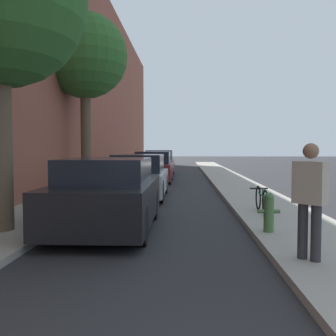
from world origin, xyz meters
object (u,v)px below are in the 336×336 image
(parked_car_silver, at_px, (139,177))
(fire_hydrant, at_px, (269,212))
(parked_car_black, at_px, (108,196))
(street_tree_far, at_px, (85,57))
(bicycle, at_px, (262,200))
(parked_car_grey, at_px, (160,163))
(parked_car_maroon, at_px, (154,168))
(pedestrian, at_px, (310,195))

(parked_car_silver, relative_size, fire_hydrant, 5.67)
(parked_car_black, xyz_separation_m, parked_car_silver, (0.04, 5.04, -0.01))
(parked_car_black, relative_size, street_tree_far, 0.60)
(parked_car_silver, xyz_separation_m, bicycle, (3.36, -3.50, -0.26))
(parked_car_silver, distance_m, parked_car_grey, 10.89)
(parked_car_maroon, height_order, parked_car_grey, parked_car_grey)
(parked_car_black, relative_size, parked_car_maroon, 0.91)
(parked_car_silver, relative_size, pedestrian, 2.57)
(parked_car_silver, bearing_deg, parked_car_grey, 90.12)
(parked_car_grey, height_order, fire_hydrant, parked_car_grey)
(parked_car_grey, distance_m, pedestrian, 18.55)
(parked_car_silver, bearing_deg, parked_car_maroon, 89.94)
(fire_hydrant, bearing_deg, parked_car_black, 169.74)
(parked_car_black, distance_m, bicycle, 3.74)
(parked_car_grey, relative_size, bicycle, 2.67)
(parked_car_silver, distance_m, parked_car_maroon, 6.03)
(parked_car_silver, bearing_deg, pedestrian, -66.28)
(pedestrian, bearing_deg, fire_hydrant, 139.16)
(parked_car_silver, height_order, street_tree_far, street_tree_far)
(pedestrian, bearing_deg, parked_car_silver, 157.51)
(parked_car_silver, relative_size, street_tree_far, 0.62)
(parked_car_black, xyz_separation_m, street_tree_far, (-2.21, 6.82, 4.41))
(parked_car_maroon, relative_size, street_tree_far, 0.65)
(parked_car_black, relative_size, parked_car_silver, 0.95)
(parked_car_maroon, height_order, pedestrian, pedestrian)
(bicycle, bearing_deg, fire_hydrant, -97.23)
(parked_car_maroon, bearing_deg, pedestrian, -76.44)
(parked_car_black, bearing_deg, bicycle, 24.31)
(bicycle, bearing_deg, parked_car_black, -155.09)
(fire_hydrant, relative_size, pedestrian, 0.45)
(parked_car_silver, xyz_separation_m, street_tree_far, (-2.26, 1.79, 4.42))
(parked_car_silver, bearing_deg, street_tree_far, 141.64)
(parked_car_black, xyz_separation_m, parked_car_maroon, (0.05, 11.06, 0.00))
(street_tree_far, bearing_deg, bicycle, -43.26)
(parked_car_black, relative_size, pedestrian, 2.45)
(fire_hydrant, bearing_deg, street_tree_far, 125.80)
(fire_hydrant, height_order, pedestrian, pedestrian)
(parked_car_black, bearing_deg, pedestrian, -35.39)
(parked_car_silver, xyz_separation_m, fire_hydrant, (3.07, -5.60, -0.19))
(parked_car_grey, distance_m, street_tree_far, 10.35)
(fire_hydrant, bearing_deg, pedestrian, -84.64)
(fire_hydrant, xyz_separation_m, bicycle, (0.29, 2.10, -0.06))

